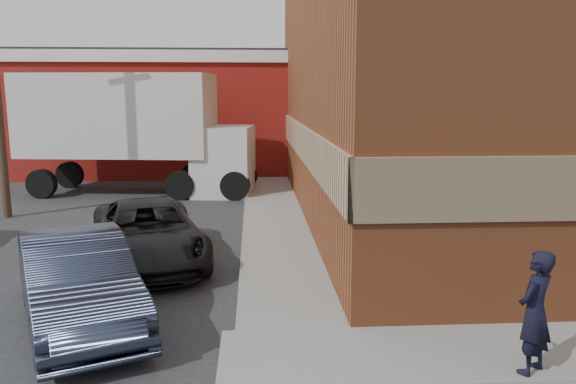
# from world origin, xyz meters

# --- Properties ---
(ground) EXTENTS (90.00, 90.00, 0.00)m
(ground) POSITION_xyz_m (0.00, 0.00, 0.00)
(ground) COLOR #28282B
(ground) RESTS_ON ground
(brick_building) EXTENTS (14.25, 18.25, 9.36)m
(brick_building) POSITION_xyz_m (8.50, 9.00, 4.68)
(brick_building) COLOR brown
(brick_building) RESTS_ON ground
(sidewalk_west) EXTENTS (1.80, 18.00, 0.12)m
(sidewalk_west) POSITION_xyz_m (0.60, 9.00, 0.06)
(sidewalk_west) COLOR gray
(sidewalk_west) RESTS_ON ground
(warehouse) EXTENTS (16.30, 8.30, 5.60)m
(warehouse) POSITION_xyz_m (-6.00, 20.00, 2.81)
(warehouse) COLOR maroon
(warehouse) RESTS_ON ground
(man) EXTENTS (0.72, 0.68, 1.66)m
(man) POSITION_xyz_m (3.62, -1.55, 0.95)
(man) COLOR black
(man) RESTS_ON sidewalk_south
(sedan) EXTENTS (3.27, 4.73, 1.48)m
(sedan) POSITION_xyz_m (-2.86, 0.68, 0.74)
(sedan) COLOR #282F44
(sedan) RESTS_ON ground
(suv_a) EXTENTS (3.48, 5.30, 1.35)m
(suv_a) POSITION_xyz_m (-2.35, 4.05, 0.68)
(suv_a) COLOR black
(suv_a) RESTS_ON ground
(box_truck) EXTENTS (9.22, 3.70, 4.43)m
(box_truck) POSITION_xyz_m (-4.10, 12.93, 2.55)
(box_truck) COLOR silver
(box_truck) RESTS_ON ground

